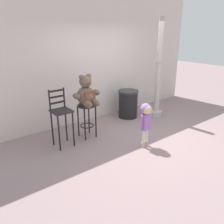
{
  "coord_description": "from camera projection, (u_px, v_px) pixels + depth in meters",
  "views": [
    {
      "loc": [
        -3.44,
        -3.17,
        2.31
      ],
      "look_at": [
        -0.61,
        0.45,
        0.65
      ],
      "focal_mm": 36.77,
      "sensor_mm": 36.0,
      "label": 1
    }
  ],
  "objects": [
    {
      "name": "ground_plane",
      "position": [
        146.0,
        139.0,
        5.12
      ],
      "size": [
        24.0,
        24.0,
        0.0
      ],
      "primitive_type": "plane",
      "color": "gray"
    },
    {
      "name": "building_wall",
      "position": [
        95.0,
        54.0,
        6.0
      ],
      "size": [
        6.74,
        0.3,
        3.43
      ],
      "primitive_type": "cube",
      "color": "beige",
      "rests_on": "ground_plane"
    },
    {
      "name": "bar_stool_with_teddy",
      "position": [
        87.0,
        114.0,
        5.07
      ],
      "size": [
        0.38,
        0.38,
        0.76
      ],
      "color": "black",
      "rests_on": "ground_plane"
    },
    {
      "name": "teddy_bear",
      "position": [
        87.0,
        94.0,
        4.89
      ],
      "size": [
        0.63,
        0.56,
        0.67
      ],
      "color": "brown",
      "rests_on": "bar_stool_with_teddy"
    },
    {
      "name": "child_walking",
      "position": [
        146.0,
        116.0,
        4.58
      ],
      "size": [
        0.3,
        0.24,
        0.94
      ],
      "rotation": [
        0.0,
        0.0,
        0.54
      ],
      "color": "#C6A18F",
      "rests_on": "ground_plane"
    },
    {
      "name": "trash_bin",
      "position": [
        128.0,
        104.0,
        6.31
      ],
      "size": [
        0.55,
        0.55,
        0.76
      ],
      "color": "black",
      "rests_on": "ground_plane"
    },
    {
      "name": "lamppost",
      "position": [
        158.0,
        81.0,
        6.07
      ],
      "size": [
        0.33,
        0.33,
        2.62
      ],
      "color": "#ACABA7",
      "rests_on": "ground_plane"
    },
    {
      "name": "bar_chair_empty",
      "position": [
        61.0,
        115.0,
        4.64
      ],
      "size": [
        0.37,
        0.37,
        1.2
      ],
      "color": "black",
      "rests_on": "ground_plane"
    }
  ]
}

